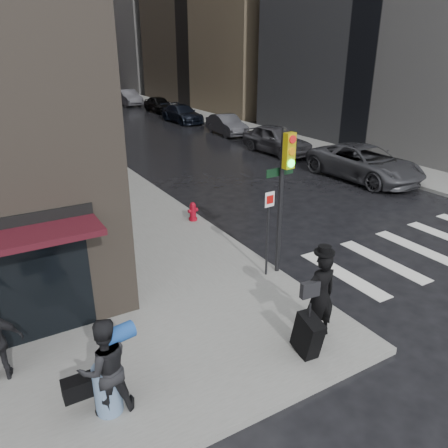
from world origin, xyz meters
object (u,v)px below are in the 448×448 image
at_px(fire_hydrant, 193,212).
at_px(parked_car_2, 227,125).
at_px(parked_car_0, 364,163).
at_px(parked_car_4, 159,104).
at_px(parked_car_3, 182,114).
at_px(man_overcoat, 318,302).
at_px(traffic_light, 283,183).
at_px(parked_car_1, 276,139).
at_px(parked_car_5, 128,98).
at_px(man_jeans, 104,367).

xyz_separation_m(fire_hydrant, parked_car_2, (9.62, 13.82, 0.24)).
height_order(parked_car_0, parked_car_4, parked_car_0).
bearing_deg(parked_car_4, parked_car_3, -96.33).
bearing_deg(parked_car_4, man_overcoat, -107.99).
bearing_deg(man_overcoat, traffic_light, -106.23).
distance_m(traffic_light, parked_car_1, 15.00).
bearing_deg(man_overcoat, parked_car_0, -135.36).
bearing_deg(parked_car_4, parked_car_5, 96.62).
xyz_separation_m(fire_hydrant, parked_car_1, (9.15, 7.39, 0.36)).
distance_m(traffic_light, parked_car_5, 38.74).
relative_size(parked_car_4, parked_car_5, 0.88).
bearing_deg(traffic_light, parked_car_4, 68.89).
bearing_deg(parked_car_5, parked_car_1, -90.41).
bearing_deg(man_jeans, parked_car_3, -116.83).
distance_m(man_overcoat, parked_car_0, 13.13).
distance_m(parked_car_0, parked_car_1, 6.44).
relative_size(parked_car_2, parked_car_5, 0.86).
bearing_deg(parked_car_5, traffic_light, -103.74).
distance_m(parked_car_0, parked_car_3, 19.29).
relative_size(parked_car_1, parked_car_4, 1.11).
height_order(parked_car_1, parked_car_3, parked_car_1).
relative_size(man_jeans, parked_car_0, 0.31).
xyz_separation_m(traffic_light, parked_car_4, (9.59, 31.25, -1.92)).
distance_m(parked_car_1, parked_car_5, 25.72).
xyz_separation_m(parked_car_1, parked_car_4, (0.72, 19.29, -0.08)).
relative_size(man_overcoat, fire_hydrant, 3.18).
height_order(parked_car_1, parked_car_4, parked_car_1).
distance_m(parked_car_0, parked_car_2, 12.86).
relative_size(man_jeans, fire_hydrant, 2.67).
bearing_deg(fire_hydrant, man_overcoat, -96.44).
distance_m(man_jeans, parked_car_4, 36.87).
distance_m(man_jeans, traffic_light, 6.12).
xyz_separation_m(traffic_light, parked_car_2, (9.35, 18.39, -1.96)).
xyz_separation_m(fire_hydrant, parked_car_3, (9.21, 20.25, 0.25)).
distance_m(man_overcoat, fire_hydrant, 7.34).
xyz_separation_m(man_jeans, parked_car_0, (14.51, 7.97, -0.25)).
xyz_separation_m(man_jeans, parked_car_1, (14.25, 14.40, -0.23)).
bearing_deg(fire_hydrant, man_jeans, -126.06).
bearing_deg(parked_car_0, parked_car_2, 87.29).
distance_m(man_overcoat, man_jeans, 4.29).
height_order(parked_car_2, parked_car_4, parked_car_4).
relative_size(parked_car_2, parked_car_4, 0.98).
bearing_deg(parked_car_1, fire_hydrant, -144.42).
distance_m(man_jeans, parked_car_3, 30.79).
bearing_deg(man_overcoat, parked_car_2, -110.53).
xyz_separation_m(parked_car_0, parked_car_3, (-0.19, 19.29, -0.10)).
bearing_deg(parked_car_3, man_jeans, -120.38).
height_order(fire_hydrant, parked_car_3, parked_car_3).
bearing_deg(parked_car_0, man_overcoat, -142.92).
xyz_separation_m(parked_car_1, parked_car_2, (0.47, 6.43, -0.12)).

